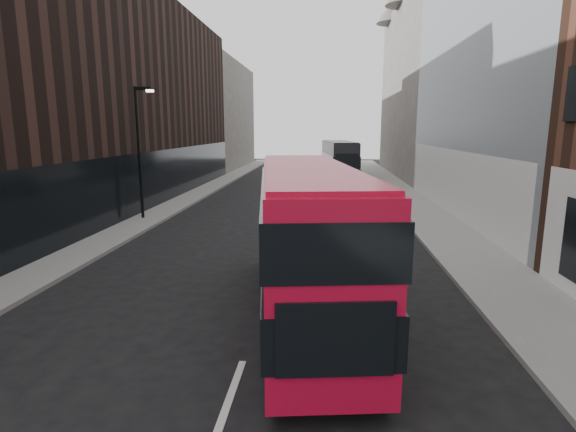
% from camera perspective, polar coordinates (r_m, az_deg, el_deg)
% --- Properties ---
extents(sidewalk_right, '(3.00, 80.00, 0.15)m').
position_cam_1_polar(sidewalk_right, '(31.54, 15.25, 1.69)').
color(sidewalk_right, slate).
rests_on(sidewalk_right, ground).
extents(sidewalk_left, '(2.00, 80.00, 0.15)m').
position_cam_1_polar(sidewalk_left, '(32.49, -12.73, 2.07)').
color(sidewalk_left, slate).
rests_on(sidewalk_left, ground).
extents(building_modern_block, '(5.03, 22.00, 20.00)m').
position_cam_1_polar(building_modern_block, '(28.76, 26.13, 19.80)').
color(building_modern_block, '#9BA0A5').
rests_on(building_modern_block, ground).
extents(building_victorian, '(6.50, 24.00, 21.00)m').
position_cam_1_polar(building_victorian, '(50.76, 16.33, 15.89)').
color(building_victorian, '#5E5853').
rests_on(building_victorian, ground).
extents(building_left_mid, '(5.00, 24.00, 14.00)m').
position_cam_1_polar(building_left_mid, '(38.04, -16.07, 13.66)').
color(building_left_mid, black).
rests_on(building_left_mid, ground).
extents(building_left_far, '(5.00, 20.00, 13.00)m').
position_cam_1_polar(building_left_far, '(59.13, -8.37, 12.40)').
color(building_left_far, '#5E5853').
rests_on(building_left_far, ground).
extents(street_lamp, '(1.06, 0.22, 7.00)m').
position_cam_1_polar(street_lamp, '(25.63, -18.30, 8.69)').
color(street_lamp, black).
rests_on(street_lamp, sidewalk_left).
extents(red_bus, '(3.66, 10.19, 4.05)m').
position_cam_1_polar(red_bus, '(11.89, 2.43, -2.33)').
color(red_bus, '#B40B28').
rests_on(red_bus, ground).
extents(grey_bus, '(3.86, 11.57, 3.67)m').
position_cam_1_polar(grey_bus, '(48.85, 6.48, 7.43)').
color(grey_bus, black).
rests_on(grey_bus, ground).
extents(car_a, '(1.80, 3.85, 1.27)m').
position_cam_1_polar(car_a, '(21.44, 7.68, -0.77)').
color(car_a, black).
rests_on(car_a, ground).
extents(car_b, '(2.03, 4.56, 1.45)m').
position_cam_1_polar(car_b, '(24.49, 6.12, 0.96)').
color(car_b, gray).
rests_on(car_b, ground).
extents(car_c, '(2.04, 4.80, 1.38)m').
position_cam_1_polar(car_c, '(32.28, 8.88, 3.26)').
color(car_c, black).
rests_on(car_c, ground).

